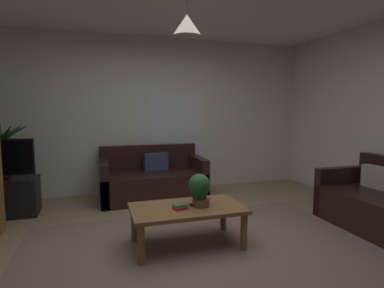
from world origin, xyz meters
TOP-DOWN VIEW (x-y plane):
  - floor at (0.00, 0.00)m, footprint 5.50×4.99m
  - rug at (0.00, -0.20)m, footprint 3.57×2.74m
  - wall_back at (0.00, 2.52)m, footprint 5.62×0.06m
  - window_pane at (0.36, 2.49)m, footprint 1.02×0.01m
  - couch_under_window at (-0.14, 2.00)m, footprint 1.61×0.86m
  - coffee_table at (-0.10, 0.15)m, footprint 1.15×0.65m
  - book_on_table_0 at (-0.19, 0.09)m, footprint 0.15×0.13m
  - book_on_table_1 at (-0.19, 0.11)m, footprint 0.14×0.11m
  - remote_on_table_0 at (0.02, 0.18)m, footprint 0.17×0.10m
  - potted_plant_on_table at (0.03, 0.12)m, footprint 0.23×0.23m
  - tv_stand at (-2.20, 1.74)m, footprint 0.90×0.44m
  - potted_palm_corner at (-2.29, 2.18)m, footprint 0.86×0.81m
  - pendant_lamp at (-0.10, 0.15)m, footprint 0.28×0.28m

SIDE VIEW (x-z plane):
  - floor at x=0.00m, z-range -0.02..0.00m
  - rug at x=0.00m, z-range 0.00..0.01m
  - tv_stand at x=-2.20m, z-range 0.00..0.50m
  - couch_under_window at x=-0.14m, z-range -0.14..0.68m
  - coffee_table at x=-0.10m, z-range 0.15..0.57m
  - remote_on_table_0 at x=0.02m, z-range 0.42..0.44m
  - book_on_table_0 at x=-0.19m, z-range 0.42..0.45m
  - book_on_table_1 at x=-0.19m, z-range 0.45..0.47m
  - potted_plant_on_table at x=0.03m, z-range 0.43..0.77m
  - potted_palm_corner at x=-2.29m, z-range -0.03..1.32m
  - window_pane at x=0.36m, z-range 0.54..1.68m
  - wall_back at x=0.00m, z-range 0.00..2.62m
  - pendant_lamp at x=-0.10m, z-range 1.98..2.48m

